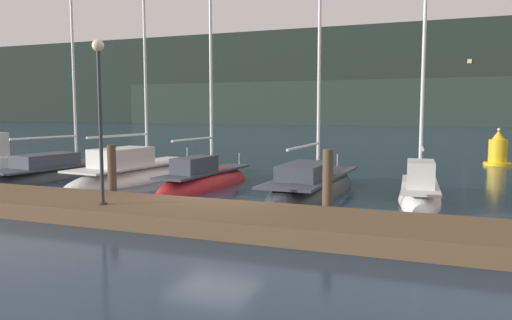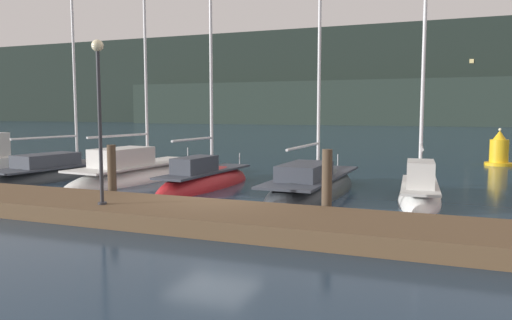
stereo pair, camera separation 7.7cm
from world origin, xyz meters
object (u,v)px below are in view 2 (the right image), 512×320
(sailboat_berth_5, at_px, (205,185))
(sailboat_berth_7, at_px, (419,197))
(sailboat_berth_3, at_px, (65,175))
(sailboat_berth_6, at_px, (312,191))
(sailboat_berth_4, at_px, (137,176))
(dock_lamppost, at_px, (99,97))
(channel_buoy, at_px, (499,151))

(sailboat_berth_5, relative_size, sailboat_berth_7, 1.14)
(sailboat_berth_3, bearing_deg, sailboat_berth_6, -1.81)
(sailboat_berth_3, xyz_separation_m, sailboat_berth_4, (3.64, 0.36, 0.04))
(sailboat_berth_3, relative_size, sailboat_berth_5, 1.38)
(sailboat_berth_7, relative_size, dock_lamppost, 1.87)
(sailboat_berth_5, distance_m, dock_lamppost, 7.03)
(channel_buoy, xyz_separation_m, dock_lamppost, (-11.31, -19.37, 2.61))
(sailboat_berth_5, height_order, sailboat_berth_7, sailboat_berth_5)
(sailboat_berth_6, distance_m, dock_lamppost, 8.34)
(sailboat_berth_3, relative_size, sailboat_berth_6, 1.23)
(sailboat_berth_3, xyz_separation_m, sailboat_berth_7, (15.42, -0.57, 0.05))
(sailboat_berth_3, xyz_separation_m, dock_lamppost, (7.49, -6.76, 3.27))
(sailboat_berth_5, distance_m, sailboat_berth_7, 8.00)
(sailboat_berth_4, height_order, sailboat_berth_7, sailboat_berth_4)
(sailboat_berth_7, xyz_separation_m, channel_buoy, (3.38, 13.17, 0.61))
(dock_lamppost, bearing_deg, sailboat_berth_4, 118.38)
(channel_buoy, distance_m, dock_lamppost, 22.58)
(sailboat_berth_7, bearing_deg, sailboat_berth_5, 179.77)
(sailboat_berth_4, height_order, dock_lamppost, sailboat_berth_4)
(sailboat_berth_6, height_order, sailboat_berth_7, sailboat_berth_6)
(sailboat_berth_3, height_order, sailboat_berth_6, sailboat_berth_3)
(sailboat_berth_3, height_order, dock_lamppost, sailboat_berth_3)
(sailboat_berth_4, distance_m, dock_lamppost, 8.72)
(sailboat_berth_6, bearing_deg, dock_lamppost, -123.41)
(sailboat_berth_6, bearing_deg, channel_buoy, 61.35)
(sailboat_berth_3, height_order, sailboat_berth_7, sailboat_berth_3)
(sailboat_berth_7, distance_m, channel_buoy, 13.61)
(sailboat_berth_4, xyz_separation_m, sailboat_berth_5, (3.78, -0.90, -0.04))
(dock_lamppost, bearing_deg, sailboat_berth_6, 56.59)
(sailboat_berth_5, height_order, channel_buoy, sailboat_berth_5)
(channel_buoy, height_order, dock_lamppost, dock_lamppost)
(sailboat_berth_6, xyz_separation_m, channel_buoy, (7.09, 12.97, 0.68))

